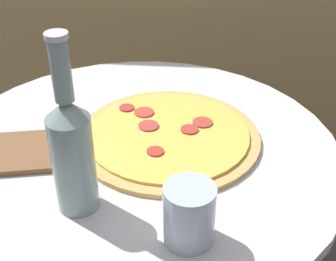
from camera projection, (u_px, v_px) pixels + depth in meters
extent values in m
cylinder|color=silver|center=(138.00, 151.00, 0.94)|extent=(0.81, 0.81, 0.02)
cylinder|color=tan|center=(168.00, 137.00, 0.95)|extent=(0.37, 0.37, 0.01)
cylinder|color=#E0BC4C|center=(168.00, 133.00, 0.95)|extent=(0.33, 0.33, 0.01)
cylinder|color=#A93131|center=(127.00, 108.00, 1.02)|extent=(0.03, 0.03, 0.00)
cylinder|color=#A83B30|center=(203.00, 122.00, 0.97)|extent=(0.04, 0.04, 0.00)
cylinder|color=#B73B2F|center=(143.00, 112.00, 1.01)|extent=(0.04, 0.04, 0.00)
cylinder|color=#AC3B34|center=(149.00, 126.00, 0.96)|extent=(0.04, 0.04, 0.00)
cylinder|color=#A9352F|center=(189.00, 129.00, 0.95)|extent=(0.04, 0.04, 0.00)
cylinder|color=#B43127|center=(155.00, 151.00, 0.89)|extent=(0.03, 0.03, 0.00)
cylinder|color=gray|center=(74.00, 164.00, 0.74)|extent=(0.07, 0.07, 0.17)
cone|color=gray|center=(66.00, 110.00, 0.69)|extent=(0.07, 0.07, 0.03)
cylinder|color=gray|center=(61.00, 71.00, 0.65)|extent=(0.03, 0.03, 0.10)
cylinder|color=silver|center=(56.00, 35.00, 0.62)|extent=(0.03, 0.03, 0.01)
cube|color=brown|center=(29.00, 152.00, 0.90)|extent=(0.16, 0.16, 0.01)
cylinder|color=#ADBCC6|center=(189.00, 214.00, 0.70)|extent=(0.08, 0.08, 0.10)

